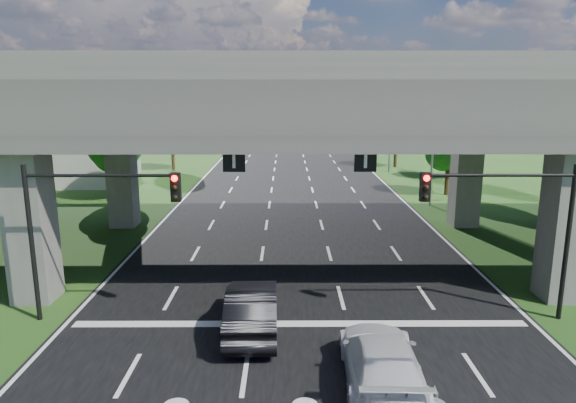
{
  "coord_description": "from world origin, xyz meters",
  "views": [
    {
      "loc": [
        -0.52,
        -14.35,
        8.62
      ],
      "look_at": [
        -0.43,
        8.76,
        3.6
      ],
      "focal_mm": 32.0,
      "sensor_mm": 36.0,
      "label": 1
    }
  ],
  "objects_px": {
    "signal_left": "(87,214)",
    "streetlight_far": "(429,128)",
    "car_dark": "(252,308)",
    "signal_right": "(513,213)",
    "streetlight_beyond": "(387,117)",
    "car_silver": "(251,313)",
    "car_white": "(382,362)"
  },
  "relations": [
    {
      "from": "signal_left",
      "to": "streetlight_far",
      "type": "xyz_separation_m",
      "value": [
        17.92,
        20.06,
        1.66
      ]
    },
    {
      "from": "streetlight_far",
      "to": "car_dark",
      "type": "xyz_separation_m",
      "value": [
        -11.86,
        -21.0,
        -4.96
      ]
    },
    {
      "from": "signal_right",
      "to": "streetlight_beyond",
      "type": "relative_size",
      "value": 0.6
    },
    {
      "from": "signal_left",
      "to": "streetlight_beyond",
      "type": "height_order",
      "value": "streetlight_beyond"
    },
    {
      "from": "streetlight_beyond",
      "to": "car_silver",
      "type": "height_order",
      "value": "streetlight_beyond"
    },
    {
      "from": "signal_right",
      "to": "car_dark",
      "type": "relative_size",
      "value": 1.16
    },
    {
      "from": "streetlight_far",
      "to": "streetlight_beyond",
      "type": "height_order",
      "value": "same"
    },
    {
      "from": "car_silver",
      "to": "car_white",
      "type": "distance_m",
      "value": 5.48
    },
    {
      "from": "signal_left",
      "to": "car_dark",
      "type": "distance_m",
      "value": 6.97
    },
    {
      "from": "signal_left",
      "to": "car_silver",
      "type": "height_order",
      "value": "signal_left"
    },
    {
      "from": "car_silver",
      "to": "streetlight_beyond",
      "type": "bearing_deg",
      "value": -115.01
    },
    {
      "from": "signal_left",
      "to": "car_silver",
      "type": "distance_m",
      "value": 7.02
    },
    {
      "from": "streetlight_beyond",
      "to": "streetlight_far",
      "type": "bearing_deg",
      "value": -90.0
    },
    {
      "from": "car_silver",
      "to": "car_dark",
      "type": "bearing_deg",
      "value": 172.81
    },
    {
      "from": "car_dark",
      "to": "signal_right",
      "type": "bearing_deg",
      "value": -175.88
    },
    {
      "from": "signal_right",
      "to": "streetlight_far",
      "type": "relative_size",
      "value": 0.6
    },
    {
      "from": "signal_right",
      "to": "car_white",
      "type": "distance_m",
      "value": 7.95
    },
    {
      "from": "streetlight_beyond",
      "to": "signal_right",
      "type": "bearing_deg",
      "value": -93.61
    },
    {
      "from": "car_white",
      "to": "streetlight_beyond",
      "type": "bearing_deg",
      "value": -98.69
    },
    {
      "from": "streetlight_far",
      "to": "signal_left",
      "type": "bearing_deg",
      "value": -131.78
    },
    {
      "from": "signal_left",
      "to": "car_white",
      "type": "height_order",
      "value": "signal_left"
    },
    {
      "from": "streetlight_far",
      "to": "car_silver",
      "type": "height_order",
      "value": "streetlight_far"
    },
    {
      "from": "signal_left",
      "to": "streetlight_beyond",
      "type": "xyz_separation_m",
      "value": [
        17.92,
        36.06,
        1.66
      ]
    },
    {
      "from": "car_silver",
      "to": "car_dark",
      "type": "distance_m",
      "value": 0.17
    },
    {
      "from": "streetlight_far",
      "to": "car_white",
      "type": "height_order",
      "value": "streetlight_far"
    },
    {
      "from": "streetlight_beyond",
      "to": "car_dark",
      "type": "relative_size",
      "value": 1.93
    },
    {
      "from": "streetlight_far",
      "to": "car_silver",
      "type": "bearing_deg",
      "value": -119.53
    },
    {
      "from": "signal_right",
      "to": "car_dark",
      "type": "distance_m",
      "value": 10.18
    },
    {
      "from": "signal_left",
      "to": "car_silver",
      "type": "xyz_separation_m",
      "value": [
        6.02,
        -0.94,
        -3.47
      ]
    },
    {
      "from": "signal_right",
      "to": "car_white",
      "type": "bearing_deg",
      "value": -140.34
    },
    {
      "from": "signal_right",
      "to": "car_silver",
      "type": "distance_m",
      "value": 10.28
    },
    {
      "from": "car_dark",
      "to": "car_white",
      "type": "bearing_deg",
      "value": 136.39
    }
  ]
}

